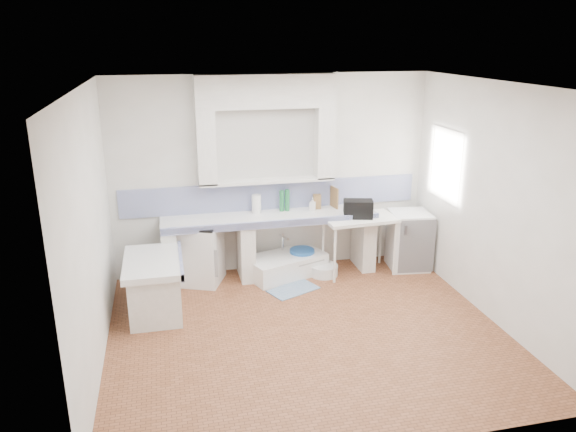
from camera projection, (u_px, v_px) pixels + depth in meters
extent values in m
plane|color=brown|center=(307.00, 332.00, 6.41)|extent=(4.50, 4.50, 0.00)
plane|color=white|center=(310.00, 85.00, 5.55)|extent=(4.50, 4.50, 0.00)
plane|color=white|center=(272.00, 175.00, 7.84)|extent=(4.50, 0.00, 4.50)
plane|color=white|center=(377.00, 298.00, 4.13)|extent=(4.50, 0.00, 4.50)
plane|color=white|center=(90.00, 233.00, 5.51)|extent=(0.00, 4.50, 4.50)
plane|color=white|center=(494.00, 204.00, 6.45)|extent=(0.00, 4.50, 4.50)
cube|color=white|center=(266.00, 91.00, 7.34)|extent=(1.90, 0.25, 0.45)
cube|color=#362311|center=(458.00, 165.00, 7.54)|extent=(0.35, 0.86, 1.06)
cube|color=white|center=(450.00, 137.00, 7.40)|extent=(0.01, 0.84, 0.24)
cube|color=white|center=(270.00, 218.00, 7.70)|extent=(3.00, 0.60, 0.08)
cube|color=navy|center=(274.00, 224.00, 7.44)|extent=(3.00, 0.04, 0.10)
cube|color=white|center=(170.00, 256.00, 7.55)|extent=(0.20, 0.55, 0.82)
cube|color=white|center=(246.00, 250.00, 7.77)|extent=(0.20, 0.55, 0.82)
cube|color=white|center=(363.00, 240.00, 8.14)|extent=(0.20, 0.55, 0.82)
cube|color=white|center=(153.00, 263.00, 6.69)|extent=(0.70, 1.10, 0.08)
cube|color=white|center=(155.00, 289.00, 6.79)|extent=(0.60, 1.00, 0.62)
cube|color=navy|center=(181.00, 260.00, 6.76)|extent=(0.04, 1.10, 0.10)
cube|color=navy|center=(273.00, 195.00, 7.91)|extent=(4.27, 0.03, 0.40)
cube|color=white|center=(199.00, 254.00, 7.62)|extent=(0.75, 0.74, 0.82)
cube|color=white|center=(286.00, 266.00, 7.93)|extent=(1.24, 0.94, 0.26)
cube|color=white|center=(359.00, 245.00, 7.91)|extent=(1.05, 0.63, 0.04)
cube|color=white|center=(409.00, 240.00, 8.10)|extent=(0.61, 0.61, 0.85)
cylinder|color=red|center=(265.00, 267.00, 7.86)|extent=(0.39, 0.39, 0.28)
cylinder|color=orange|center=(293.00, 264.00, 7.97)|extent=(0.38, 0.38, 0.29)
cylinder|color=#205AAA|center=(302.00, 260.00, 8.03)|extent=(0.42, 0.42, 0.34)
cylinder|color=white|center=(324.00, 270.00, 7.93)|extent=(0.49, 0.49, 0.16)
cylinder|color=silver|center=(280.00, 260.00, 8.10)|extent=(0.09, 0.09, 0.29)
cylinder|color=silver|center=(288.00, 260.00, 8.13)|extent=(0.09, 0.09, 0.27)
cube|color=black|center=(358.00, 209.00, 7.73)|extent=(0.45, 0.33, 0.25)
cylinder|color=#1E6C39|center=(282.00, 201.00, 7.83)|extent=(0.09, 0.09, 0.30)
cylinder|color=#1E6C39|center=(287.00, 200.00, 7.84)|extent=(0.07, 0.07, 0.31)
cube|color=brown|center=(317.00, 202.00, 7.95)|extent=(0.11, 0.09, 0.21)
cube|color=brown|center=(334.00, 197.00, 7.99)|extent=(0.06, 0.22, 0.30)
cylinder|color=white|center=(256.00, 204.00, 7.76)|extent=(0.16, 0.16, 0.26)
imported|color=white|center=(312.00, 204.00, 7.88)|extent=(0.11, 0.11, 0.18)
cube|color=#235283|center=(293.00, 289.00, 7.48)|extent=(0.75, 0.61, 0.01)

